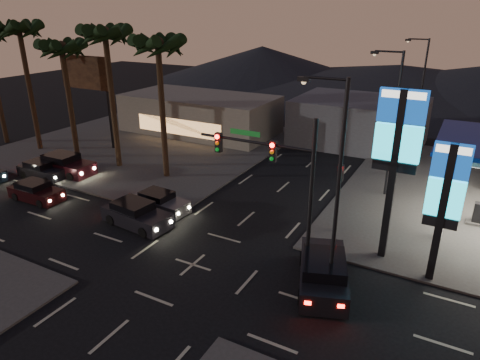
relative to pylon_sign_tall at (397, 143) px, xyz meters
The scene contains 24 objects.
ground 11.97m from the pylon_sign_tall, 147.09° to the right, with size 140.00×140.00×0.00m, color black.
corner_lot_nw 27.40m from the pylon_sign_tall, 156.80° to the left, with size 24.00×24.00×0.12m, color #47443F.
pylon_sign_tall is the anchor object (origin of this frame).
pylon_sign_short 3.20m from the pylon_sign_tall, 21.80° to the right, with size 1.60×0.35×7.00m.
traffic_signal_mast 6.02m from the pylon_sign_tall, 143.48° to the right, with size 6.10×0.39×8.00m.
pedestal_signal 4.82m from the pylon_sign_tall, 153.73° to the left, with size 0.32×0.39×4.30m.
streetlight_near 4.86m from the pylon_sign_tall, 110.76° to the right, with size 2.14×0.25×10.00m.
streetlight_mid 8.70m from the pylon_sign_tall, 101.35° to the left, with size 2.14×0.25×10.00m.
streetlight_far 22.57m from the pylon_sign_tall, 94.34° to the left, with size 2.14×0.25×10.00m.
palm_a 18.21m from the pylon_sign_tall, 167.12° to the left, with size 4.41×4.41×10.86m.
palm_b 23.13m from the pylon_sign_tall, 169.92° to the left, with size 4.41×4.41×11.46m.
palm_c 27.90m from the pylon_sign_tall, behind, with size 4.41×4.41×10.26m.
palm_d 32.96m from the pylon_sign_tall, behind, with size 4.41×4.41×11.66m.
billboard 29.95m from the pylon_sign_tall, 165.50° to the left, with size 6.00×0.30×8.50m.
building_far_west 28.25m from the pylon_sign_tall, 143.75° to the left, with size 16.00×8.00×4.00m, color #726B5B.
building_far_mid 21.91m from the pylon_sign_tall, 107.59° to the left, with size 12.00×9.00×4.40m, color #4C4C51.
hill_left 64.06m from the pylon_sign_tall, 121.58° to the left, with size 40.00×40.00×6.00m, color black.
hill_center 55.33m from the pylon_sign_tall, 98.86° to the left, with size 60.00×60.00×4.00m, color black.
car_lane_a_front 15.56m from the pylon_sign_tall, 166.23° to the right, with size 4.76×2.35×1.50m.
car_lane_a_mid 23.80m from the pylon_sign_tall, behind, with size 4.09×1.78×1.32m.
car_lane_b_front 15.25m from the pylon_sign_tall, behind, with size 4.14×1.94×1.32m.
car_lane_b_mid 26.63m from the pylon_sign_tall, behind, with size 4.17×1.82×1.34m.
car_lane_b_rear 25.76m from the pylon_sign_tall, behind, with size 5.12×2.26×1.65m.
suv_station 7.19m from the pylon_sign_tall, 115.94° to the right, with size 3.70×5.49×1.70m.
Camera 1 is at (11.28, -15.60, 12.41)m, focal length 32.00 mm.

